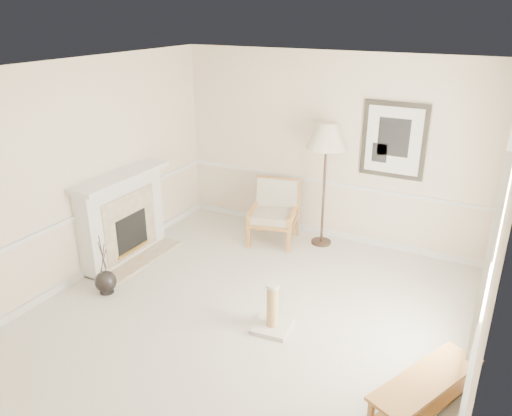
{
  "coord_description": "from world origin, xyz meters",
  "views": [
    {
      "loc": [
        2.46,
        -4.37,
        3.49
      ],
      "look_at": [
        -0.22,
        0.7,
        1.16
      ],
      "focal_mm": 35.0,
      "sensor_mm": 36.0,
      "label": 1
    }
  ],
  "objects_px": {
    "floor_lamp": "(327,139)",
    "scratching_post": "(272,315)",
    "bench": "(425,388)",
    "armchair": "(275,208)",
    "floor_vase": "(106,282)"
  },
  "relations": [
    {
      "from": "floor_lamp",
      "to": "scratching_post",
      "type": "bearing_deg",
      "value": -82.64
    },
    {
      "from": "bench",
      "to": "scratching_post",
      "type": "relative_size",
      "value": 2.19
    },
    {
      "from": "armchair",
      "to": "floor_lamp",
      "type": "xyz_separation_m",
      "value": [
        0.74,
        0.17,
        1.17
      ]
    },
    {
      "from": "floor_vase",
      "to": "bench",
      "type": "distance_m",
      "value": 4.06
    },
    {
      "from": "floor_vase",
      "to": "scratching_post",
      "type": "relative_size",
      "value": 1.39
    },
    {
      "from": "bench",
      "to": "scratching_post",
      "type": "bearing_deg",
      "value": 165.29
    },
    {
      "from": "floor_vase",
      "to": "scratching_post",
      "type": "bearing_deg",
      "value": 7.52
    },
    {
      "from": "floor_lamp",
      "to": "bench",
      "type": "height_order",
      "value": "floor_lamp"
    },
    {
      "from": "floor_vase",
      "to": "bench",
      "type": "relative_size",
      "value": 0.64
    },
    {
      "from": "armchair",
      "to": "floor_lamp",
      "type": "distance_m",
      "value": 1.4
    },
    {
      "from": "bench",
      "to": "scratching_post",
      "type": "height_order",
      "value": "scratching_post"
    },
    {
      "from": "floor_vase",
      "to": "armchair",
      "type": "relative_size",
      "value": 0.88
    },
    {
      "from": "floor_vase",
      "to": "floor_lamp",
      "type": "distance_m",
      "value": 3.66
    },
    {
      "from": "floor_lamp",
      "to": "floor_vase",
      "type": "bearing_deg",
      "value": -126.0
    },
    {
      "from": "bench",
      "to": "scratching_post",
      "type": "xyz_separation_m",
      "value": [
        -1.79,
        0.47,
        -0.05
      ]
    }
  ]
}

